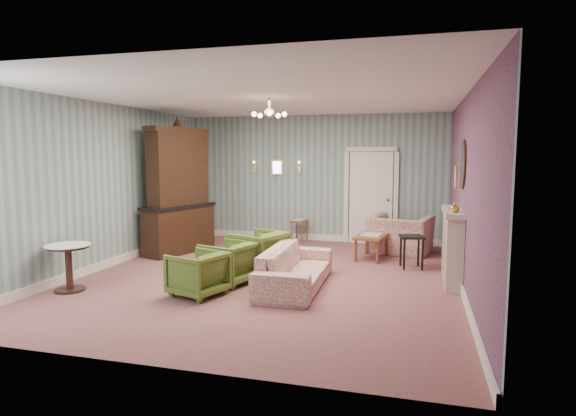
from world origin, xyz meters
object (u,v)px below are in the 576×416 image
(olive_chair_a, at_px, (198,272))
(dresser, at_px, (178,187))
(olive_chair_b, at_px, (228,261))
(fireplace, at_px, (452,246))
(coffee_table, at_px, (372,246))
(pedestal_table, at_px, (69,268))
(sofa_chintz, at_px, (296,261))
(olive_chair_c, at_px, (258,250))
(side_table_black, at_px, (411,252))
(wingback_chair, at_px, (401,228))

(olive_chair_a, distance_m, dresser, 3.33)
(olive_chair_b, xyz_separation_m, dresser, (-1.88, 1.95, 0.99))
(fireplace, xyz_separation_m, coffee_table, (-1.37, 1.42, -0.34))
(fireplace, height_order, pedestal_table, fireplace)
(olive_chair_a, height_order, fireplace, fireplace)
(dresser, relative_size, pedestal_table, 3.85)
(olive_chair_a, distance_m, coffee_table, 3.79)
(olive_chair_b, distance_m, sofa_chintz, 1.06)
(olive_chair_a, relative_size, dresser, 0.26)
(dresser, bearing_deg, olive_chair_a, -39.87)
(olive_chair_b, relative_size, fireplace, 0.52)
(olive_chair_c, bearing_deg, side_table_black, 134.12)
(olive_chair_c, xyz_separation_m, pedestal_table, (-2.36, -1.69, -0.05))
(side_table_black, bearing_deg, olive_chair_c, -156.72)
(side_table_black, bearing_deg, olive_chair_a, -139.59)
(side_table_black, bearing_deg, sofa_chintz, -135.18)
(olive_chair_c, distance_m, wingback_chair, 3.28)
(olive_chair_c, distance_m, sofa_chintz, 1.00)
(olive_chair_b, bearing_deg, side_table_black, 139.47)
(fireplace, relative_size, pedestal_table, 2.00)
(sofa_chintz, distance_m, dresser, 3.61)
(coffee_table, bearing_deg, olive_chair_c, -135.36)
(wingback_chair, bearing_deg, olive_chair_a, 68.90)
(olive_chair_c, relative_size, side_table_black, 1.37)
(coffee_table, height_order, side_table_black, side_table_black)
(dresser, xyz_separation_m, coffee_table, (3.86, 0.43, -1.11))
(fireplace, bearing_deg, wingback_chair, 112.18)
(olive_chair_b, relative_size, wingback_chair, 0.61)
(olive_chair_b, xyz_separation_m, olive_chair_c, (0.26, 0.68, 0.04))
(olive_chair_a, xyz_separation_m, side_table_black, (2.91, 2.48, -0.06))
(olive_chair_a, xyz_separation_m, pedestal_table, (-1.93, -0.28, 0.00))
(fireplace, bearing_deg, olive_chair_a, -154.37)
(olive_chair_a, bearing_deg, olive_chair_c, -178.80)
(wingback_chair, relative_size, side_table_black, 2.01)
(sofa_chintz, relative_size, side_table_black, 3.52)
(sofa_chintz, height_order, fireplace, fireplace)
(olive_chair_c, xyz_separation_m, dresser, (-2.14, 1.27, 0.94))
(olive_chair_a, bearing_deg, pedestal_table, -63.54)
(sofa_chintz, height_order, pedestal_table, sofa_chintz)
(olive_chair_b, relative_size, pedestal_table, 1.04)
(olive_chair_b, bearing_deg, pedestal_table, -47.61)
(dresser, height_order, side_table_black, dresser)
(coffee_table, bearing_deg, fireplace, -45.96)
(dresser, bearing_deg, pedestal_table, -76.65)
(side_table_black, bearing_deg, fireplace, -51.52)
(dresser, height_order, pedestal_table, dresser)
(olive_chair_b, relative_size, olive_chair_c, 0.90)
(olive_chair_a, distance_m, olive_chair_c, 1.48)
(sofa_chintz, xyz_separation_m, coffee_table, (0.93, 2.31, -0.17))
(sofa_chintz, bearing_deg, dresser, 56.17)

